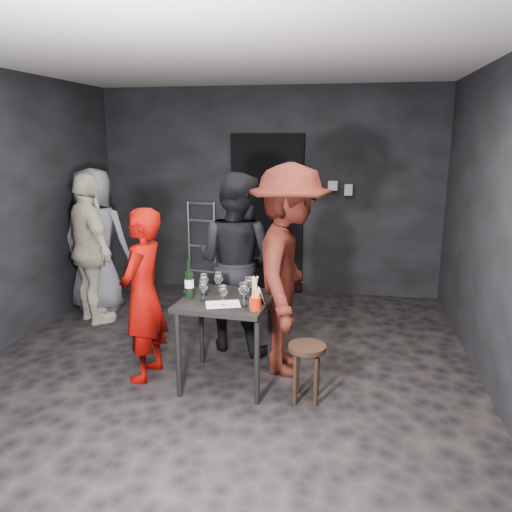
% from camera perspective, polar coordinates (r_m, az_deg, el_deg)
% --- Properties ---
extents(floor, '(4.50, 5.00, 0.02)m').
position_cam_1_polar(floor, '(4.65, -3.80, -12.82)').
color(floor, black).
rests_on(floor, ground).
extents(ceiling, '(4.50, 5.00, 0.02)m').
position_cam_1_polar(ceiling, '(4.22, -4.40, 22.17)').
color(ceiling, silver).
rests_on(ceiling, ground).
extents(wall_back, '(4.50, 0.04, 2.70)m').
position_cam_1_polar(wall_back, '(6.66, 1.37, 7.35)').
color(wall_back, black).
rests_on(wall_back, ground).
extents(wall_front, '(4.50, 0.04, 2.70)m').
position_cam_1_polar(wall_front, '(2.00, -22.59, -8.36)').
color(wall_front, black).
rests_on(wall_front, ground).
extents(wall_right, '(0.04, 5.00, 2.70)m').
position_cam_1_polar(wall_right, '(4.27, 26.63, 2.49)').
color(wall_right, black).
rests_on(wall_right, ground).
extents(doorway, '(0.95, 0.10, 2.10)m').
position_cam_1_polar(doorway, '(6.64, 1.27, 4.72)').
color(doorway, black).
rests_on(doorway, ground).
extents(wallbox_upper, '(0.12, 0.06, 0.12)m').
position_cam_1_polar(wallbox_upper, '(6.52, 8.77, 7.95)').
color(wallbox_upper, '#B7B7B2').
rests_on(wallbox_upper, wall_back).
extents(wallbox_lower, '(0.10, 0.06, 0.14)m').
position_cam_1_polar(wallbox_lower, '(6.52, 10.52, 7.44)').
color(wallbox_lower, '#B7B7B2').
rests_on(wallbox_lower, wall_back).
extents(hand_truck, '(0.40, 0.34, 1.21)m').
position_cam_1_polar(hand_truck, '(6.90, -6.23, -2.08)').
color(hand_truck, '#B2B2B7').
rests_on(hand_truck, floor).
extents(tasting_table, '(0.72, 0.72, 0.75)m').
position_cam_1_polar(tasting_table, '(4.19, -3.41, -6.16)').
color(tasting_table, black).
rests_on(tasting_table, floor).
extents(stool, '(0.30, 0.30, 0.47)m').
position_cam_1_polar(stool, '(4.03, 5.83, -11.53)').
color(stool, black).
rests_on(stool, floor).
extents(server_red, '(0.39, 0.56, 1.49)m').
position_cam_1_polar(server_red, '(4.36, -12.78, -4.41)').
color(server_red, '#7F0401').
rests_on(server_red, floor).
extents(woman_black, '(1.10, 0.81, 2.02)m').
position_cam_1_polar(woman_black, '(4.81, -2.31, 0.89)').
color(woman_black, black).
rests_on(woman_black, floor).
extents(man_maroon, '(0.72, 1.49, 2.29)m').
position_cam_1_polar(man_maroon, '(4.28, 3.82, 1.11)').
color(man_maroon, '#3E120D').
rests_on(man_maroon, floor).
extents(bystander_cream, '(1.19, 1.12, 1.89)m').
position_cam_1_polar(bystander_cream, '(5.79, -18.48, 1.70)').
color(bystander_cream, beige).
rests_on(bystander_cream, floor).
extents(bystander_grey, '(0.96, 0.52, 1.95)m').
position_cam_1_polar(bystander_grey, '(6.21, -17.90, 2.78)').
color(bystander_grey, slate).
rests_on(bystander_grey, floor).
extents(tasting_mat, '(0.31, 0.26, 0.00)m').
position_cam_1_polar(tasting_mat, '(4.02, -3.81, -5.52)').
color(tasting_mat, white).
rests_on(tasting_mat, tasting_table).
extents(wine_glass_a, '(0.09, 0.09, 0.18)m').
position_cam_1_polar(wine_glass_a, '(4.09, -6.04, -3.91)').
color(wine_glass_a, white).
rests_on(wine_glass_a, tasting_table).
extents(wine_glass_b, '(0.09, 0.09, 0.20)m').
position_cam_1_polar(wine_glass_b, '(4.25, -5.98, -3.11)').
color(wine_glass_b, white).
rests_on(wine_glass_b, tasting_table).
extents(wine_glass_c, '(0.09, 0.09, 0.21)m').
position_cam_1_polar(wine_glass_c, '(4.25, -4.33, -2.99)').
color(wine_glass_c, white).
rests_on(wine_glass_c, tasting_table).
extents(wine_glass_d, '(0.07, 0.07, 0.18)m').
position_cam_1_polar(wine_glass_d, '(3.96, -3.78, -4.43)').
color(wine_glass_d, white).
rests_on(wine_glass_d, tasting_table).
extents(wine_glass_e, '(0.10, 0.10, 0.22)m').
position_cam_1_polar(wine_glass_e, '(3.94, -1.42, -4.27)').
color(wine_glass_e, white).
rests_on(wine_glass_e, tasting_table).
extents(wine_glass_f, '(0.10, 0.10, 0.21)m').
position_cam_1_polar(wine_glass_f, '(4.12, -0.88, -3.54)').
color(wine_glass_f, white).
rests_on(wine_glass_f, tasting_table).
extents(wine_bottle, '(0.08, 0.08, 0.31)m').
position_cam_1_polar(wine_bottle, '(4.19, -7.64, -3.11)').
color(wine_bottle, black).
rests_on(wine_bottle, tasting_table).
extents(breadstick_cup, '(0.09, 0.09, 0.29)m').
position_cam_1_polar(breadstick_cup, '(3.85, -0.09, -4.37)').
color(breadstick_cup, '#A01707').
rests_on(breadstick_cup, tasting_table).
extents(reserved_card, '(0.12, 0.16, 0.11)m').
position_cam_1_polar(reserved_card, '(4.07, 0.20, -4.51)').
color(reserved_card, white).
rests_on(reserved_card, tasting_table).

